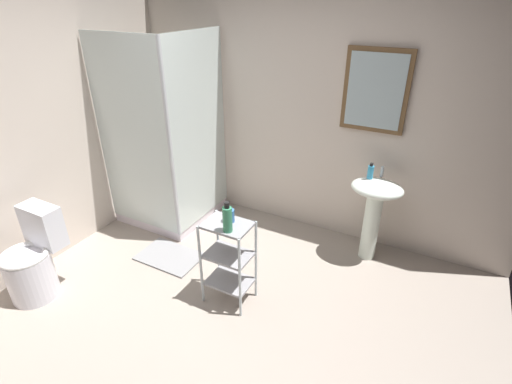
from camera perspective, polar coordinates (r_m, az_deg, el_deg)
ground_plane at (r=3.14m, az=-7.91°, el=-19.97°), size 4.20×4.20×0.02m
wall_back at (r=3.88m, az=7.08°, el=12.00°), size 4.20×0.14×2.50m
wall_left at (r=3.74m, az=-33.38°, el=6.88°), size 0.10×4.20×2.50m
shower_stall at (r=4.25m, az=-12.58°, el=1.55°), size 0.92×0.92×2.00m
pedestal_sink at (r=3.64m, az=17.28°, el=-1.79°), size 0.46×0.37×0.81m
sink_faucet at (r=3.62m, az=18.31°, el=2.91°), size 0.03×0.03×0.10m
toilet at (r=3.70m, az=-30.29°, el=-8.95°), size 0.37×0.49×0.76m
storage_cart at (r=3.08m, az=-4.17°, el=-9.54°), size 0.38×0.28×0.74m
hand_soap_bottle at (r=3.55m, az=16.75°, el=2.94°), size 0.05×0.05×0.15m
body_wash_bottle_green at (r=2.76m, az=-4.30°, el=-3.99°), size 0.07×0.07×0.24m
rinse_cup at (r=2.90m, az=-3.97°, el=-3.55°), size 0.07×0.07×0.10m
bath_mat at (r=3.86m, az=-12.77°, el=-9.39°), size 0.60×0.40×0.02m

